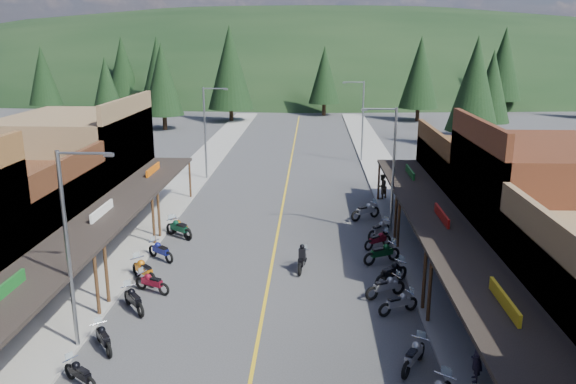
# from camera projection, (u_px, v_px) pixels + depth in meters

# --- Properties ---
(ground) EXTENTS (220.00, 220.00, 0.00)m
(ground) POSITION_uv_depth(u_px,v_px,m) (268.00, 287.00, 27.83)
(ground) COLOR #38383A
(ground) RESTS_ON ground
(centerline) EXTENTS (0.15, 90.00, 0.01)m
(centerline) POSITION_uv_depth(u_px,v_px,m) (286.00, 186.00, 47.11)
(centerline) COLOR gold
(centerline) RESTS_ON ground
(sidewalk_west) EXTENTS (3.40, 94.00, 0.15)m
(sidewalk_west) POSITION_uv_depth(u_px,v_px,m) (184.00, 184.00, 47.46)
(sidewalk_west) COLOR gray
(sidewalk_west) RESTS_ON ground
(sidewalk_east) EXTENTS (3.40, 94.00, 0.15)m
(sidewalk_east) POSITION_uv_depth(u_px,v_px,m) (390.00, 186.00, 46.73)
(sidewalk_east) COLOR gray
(sidewalk_east) RESTS_ON ground
(shop_west_2) EXTENTS (10.90, 9.00, 6.20)m
(shop_west_2) POSITION_uv_depth(u_px,v_px,m) (8.00, 224.00, 29.38)
(shop_west_2) COLOR #3F2111
(shop_west_2) RESTS_ON ground
(shop_west_3) EXTENTS (10.90, 10.20, 8.20)m
(shop_west_3) POSITION_uv_depth(u_px,v_px,m) (79.00, 166.00, 38.38)
(shop_west_3) COLOR brown
(shop_west_3) RESTS_ON ground
(shop_east_2) EXTENTS (10.90, 9.00, 8.20)m
(shop_east_2) POSITION_uv_depth(u_px,v_px,m) (545.00, 213.00, 27.97)
(shop_east_2) COLOR #562B19
(shop_east_2) RESTS_ON ground
(shop_east_3) EXTENTS (10.90, 10.20, 6.20)m
(shop_east_3) POSITION_uv_depth(u_px,v_px,m) (485.00, 184.00, 37.49)
(shop_east_3) COLOR #4C2D16
(shop_east_3) RESTS_ON ground
(streetlight_0) EXTENTS (2.16, 0.18, 8.00)m
(streetlight_0) POSITION_uv_depth(u_px,v_px,m) (71.00, 243.00, 21.17)
(streetlight_0) COLOR gray
(streetlight_0) RESTS_ON ground
(streetlight_1) EXTENTS (2.16, 0.18, 8.00)m
(streetlight_1) POSITION_uv_depth(u_px,v_px,m) (207.00, 129.00, 48.17)
(streetlight_1) COLOR gray
(streetlight_1) RESTS_ON ground
(streetlight_2) EXTENTS (2.16, 0.18, 8.00)m
(streetlight_2) POSITION_uv_depth(u_px,v_px,m) (391.00, 166.00, 34.09)
(streetlight_2) COLOR gray
(streetlight_2) RESTS_ON ground
(streetlight_3) EXTENTS (2.16, 0.18, 8.00)m
(streetlight_3) POSITION_uv_depth(u_px,v_px,m) (361.00, 118.00, 55.30)
(streetlight_3) COLOR gray
(streetlight_3) RESTS_ON ground
(ridge_hill) EXTENTS (310.00, 140.00, 60.00)m
(ridge_hill) POSITION_uv_depth(u_px,v_px,m) (305.00, 84.00, 158.00)
(ridge_hill) COLOR black
(ridge_hill) RESTS_ON ground
(pine_0) EXTENTS (5.04, 5.04, 11.00)m
(pine_0) POSITION_uv_depth(u_px,v_px,m) (43.00, 76.00, 87.59)
(pine_0) COLOR black
(pine_0) RESTS_ON ground
(pine_1) EXTENTS (5.88, 5.88, 12.50)m
(pine_1) POSITION_uv_depth(u_px,v_px,m) (158.00, 68.00, 94.43)
(pine_1) COLOR black
(pine_1) RESTS_ON ground
(pine_2) EXTENTS (6.72, 6.72, 14.00)m
(pine_2) POSITION_uv_depth(u_px,v_px,m) (230.00, 67.00, 82.08)
(pine_2) COLOR black
(pine_2) RESTS_ON ground
(pine_3) EXTENTS (5.04, 5.04, 11.00)m
(pine_3) POSITION_uv_depth(u_px,v_px,m) (325.00, 75.00, 89.60)
(pine_3) COLOR black
(pine_3) RESTS_ON ground
(pine_4) EXTENTS (5.88, 5.88, 12.50)m
(pine_4) POSITION_uv_depth(u_px,v_px,m) (420.00, 72.00, 83.04)
(pine_4) COLOR black
(pine_4) RESTS_ON ground
(pine_5) EXTENTS (6.72, 6.72, 14.00)m
(pine_5) POSITION_uv_depth(u_px,v_px,m) (504.00, 64.00, 93.74)
(pine_5) COLOR black
(pine_5) RESTS_ON ground
(pine_7) EXTENTS (5.88, 5.88, 12.50)m
(pine_7) POSITION_uv_depth(u_px,v_px,m) (123.00, 67.00, 100.55)
(pine_7) COLOR black
(pine_7) RESTS_ON ground
(pine_8) EXTENTS (4.48, 4.48, 10.00)m
(pine_8) POSITION_uv_depth(u_px,v_px,m) (107.00, 92.00, 65.75)
(pine_8) COLOR black
(pine_8) RESTS_ON ground
(pine_9) EXTENTS (4.93, 4.93, 10.80)m
(pine_9) POSITION_uv_depth(u_px,v_px,m) (492.00, 86.00, 68.55)
(pine_9) COLOR black
(pine_9) RESTS_ON ground
(pine_10) EXTENTS (5.38, 5.38, 11.60)m
(pine_10) POSITION_uv_depth(u_px,v_px,m) (162.00, 79.00, 75.02)
(pine_10) COLOR black
(pine_10) RESTS_ON ground
(pine_11) EXTENTS (5.82, 5.82, 12.40)m
(pine_11) POSITION_uv_depth(u_px,v_px,m) (475.00, 84.00, 61.75)
(pine_11) COLOR black
(pine_11) RESTS_ON ground
(bike_west_4) EXTENTS (1.87, 1.59, 1.06)m
(bike_west_4) POSITION_uv_depth(u_px,v_px,m) (80.00, 373.00, 19.74)
(bike_west_4) COLOR black
(bike_west_4) RESTS_ON ground
(bike_west_5) EXTENTS (1.65, 1.96, 1.11)m
(bike_west_5) POSITION_uv_depth(u_px,v_px,m) (103.00, 337.00, 22.05)
(bike_west_5) COLOR black
(bike_west_5) RESTS_ON ground
(bike_west_6) EXTENTS (1.88, 2.12, 1.22)m
(bike_west_6) POSITION_uv_depth(u_px,v_px,m) (134.00, 299.00, 25.22)
(bike_west_6) COLOR black
(bike_west_6) RESTS_ON ground
(bike_west_7) EXTENTS (2.09, 1.45, 1.14)m
(bike_west_7) POSITION_uv_depth(u_px,v_px,m) (152.00, 282.00, 27.08)
(bike_west_7) COLOR maroon
(bike_west_7) RESTS_ON ground
(bike_west_8) EXTENTS (2.17, 2.22, 1.33)m
(bike_west_8) POSITION_uv_depth(u_px,v_px,m) (144.00, 269.00, 28.29)
(bike_west_8) COLOR #CC6B0E
(bike_west_8) RESTS_ON ground
(bike_west_9) EXTENTS (2.07, 1.87, 1.20)m
(bike_west_9) POSITION_uv_depth(u_px,v_px,m) (161.00, 250.00, 31.11)
(bike_west_9) COLOR navy
(bike_west_9) RESTS_ON ground
(bike_west_10) EXTENTS (2.30, 2.01, 1.32)m
(bike_west_10) POSITION_uv_depth(u_px,v_px,m) (179.00, 228.00, 34.62)
(bike_west_10) COLOR #0B3824
(bike_west_10) RESTS_ON ground
(bike_west_11) EXTENTS (1.97, 1.81, 1.15)m
(bike_west_11) POSITION_uv_depth(u_px,v_px,m) (181.00, 226.00, 35.09)
(bike_west_11) COLOR #9E5A0B
(bike_west_11) RESTS_ON ground
(bike_east_5) EXTENTS (1.68, 2.19, 1.21)m
(bike_east_5) POSITION_uv_depth(u_px,v_px,m) (414.00, 354.00, 20.75)
(bike_east_5) COLOR gray
(bike_east_5) RESTS_ON ground
(bike_east_6) EXTENTS (2.08, 1.50, 1.14)m
(bike_east_6) POSITION_uv_depth(u_px,v_px,m) (398.00, 302.00, 24.98)
(bike_east_6) COLOR gray
(bike_east_6) RESTS_ON ground
(bike_east_7) EXTENTS (2.21, 1.59, 1.21)m
(bike_east_7) POSITION_uv_depth(u_px,v_px,m) (386.00, 286.00, 26.57)
(bike_east_7) COLOR gray
(bike_east_7) RESTS_ON ground
(bike_east_8) EXTENTS (2.19, 2.12, 1.31)m
(bike_east_8) POSITION_uv_depth(u_px,v_px,m) (391.00, 272.00, 27.98)
(bike_east_8) COLOR black
(bike_east_8) RESTS_ON ground
(bike_east_9) EXTENTS (2.36, 1.77, 1.30)m
(bike_east_9) POSITION_uv_depth(u_px,v_px,m) (382.00, 252.00, 30.65)
(bike_east_9) COLOR #0B3818
(bike_east_9) RESTS_ON ground
(bike_east_10) EXTENTS (1.98, 1.70, 1.13)m
(bike_east_10) POSITION_uv_depth(u_px,v_px,m) (378.00, 239.00, 32.89)
(bike_east_10) COLOR maroon
(bike_east_10) RESTS_ON ground
(bike_east_11) EXTENTS (1.99, 2.14, 1.25)m
(bike_east_11) POSITION_uv_depth(u_px,v_px,m) (379.00, 229.00, 34.50)
(bike_east_11) COLOR gray
(bike_east_11) RESTS_ON ground
(bike_east_12) EXTENTS (2.37, 1.99, 1.34)m
(bike_east_12) POSITION_uv_depth(u_px,v_px,m) (366.00, 210.00, 38.15)
(bike_east_12) COLOR #AFAFB4
(bike_east_12) RESTS_ON ground
(rider_on_bike) EXTENTS (0.95, 2.13, 1.57)m
(rider_on_bike) POSITION_uv_depth(u_px,v_px,m) (302.00, 259.00, 29.68)
(rider_on_bike) COLOR black
(rider_on_bike) RESTS_ON ground
(pedestrian_east_a) EXTENTS (0.47, 0.65, 1.66)m
(pedestrian_east_a) POSITION_uv_depth(u_px,v_px,m) (477.00, 360.00, 19.73)
(pedestrian_east_a) COLOR #241D2C
(pedestrian_east_a) RESTS_ON sidewalk_east
(pedestrian_east_b) EXTENTS (1.03, 1.03, 1.90)m
(pedestrian_east_b) POSITION_uv_depth(u_px,v_px,m) (382.00, 186.00, 42.63)
(pedestrian_east_b) COLOR brown
(pedestrian_east_b) RESTS_ON sidewalk_east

